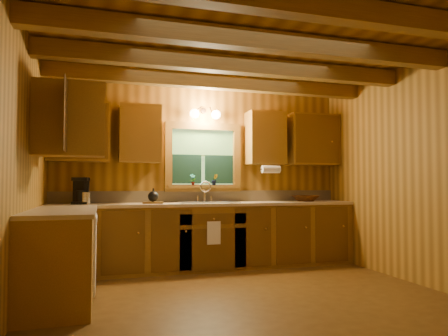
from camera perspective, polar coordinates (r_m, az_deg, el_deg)
name	(u,v)px	position (r m, az deg, el deg)	size (l,w,h in m)	color
room	(246,170)	(4.16, 3.13, -0.26)	(4.20, 4.20, 4.20)	#563A15
ceiling_beams	(246,54)	(4.37, 3.10, 15.54)	(4.20, 2.54, 0.18)	brown
base_cabinets	(176,241)	(5.33, -6.69, -10.08)	(4.20, 2.22, 0.86)	brown
countertop	(177,206)	(5.29, -6.53, -5.24)	(4.20, 2.24, 0.04)	tan
backsplash	(203,196)	(5.97, -2.97, -3.95)	(4.20, 0.02, 0.16)	tan
dishwasher_panel	(95,252)	(4.65, -17.53, -11.13)	(0.02, 0.60, 0.80)	white
upper_cabinets	(169,132)	(5.45, -7.61, 4.97)	(4.19, 1.77, 0.78)	brown
window	(203,159)	(5.96, -2.92, 1.32)	(1.12, 0.08, 1.00)	brown
window_sill	(204,187)	(5.90, -2.82, -2.61)	(1.06, 0.14, 0.04)	brown
wall_sconce	(205,114)	(5.92, -2.63, 7.54)	(0.45, 0.21, 0.17)	black
paper_towel_roll	(271,169)	(5.92, 6.54, -0.18)	(0.11, 0.11, 0.27)	white
dish_towel	(214,233)	(5.40, -1.42, -9.02)	(0.18, 0.01, 0.30)	white
sink	(208,206)	(5.70, -2.30, -5.28)	(0.82, 0.48, 0.43)	silver
coffee_maker	(81,191)	(5.60, -19.31, -3.04)	(0.19, 0.25, 0.34)	black
utensil_crock	(86,198)	(5.53, -18.70, -3.92)	(0.12, 0.12, 0.34)	silver
cutting_board	(153,203)	(5.49, -9.84, -4.78)	(0.26, 0.19, 0.02)	#5B3C13
teakettle	(153,196)	(5.49, -9.83, -3.92)	(0.14, 0.14, 0.18)	black
wicker_basket	(305,198)	(6.25, 11.28, -4.17)	(0.36, 0.36, 0.09)	#48230C
potted_plant_left	(193,180)	(5.84, -4.37, -1.61)	(0.09, 0.06, 0.16)	#5B3C13
potted_plant_right	(215,180)	(5.91, -1.32, -1.63)	(0.09, 0.07, 0.16)	#5B3C13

